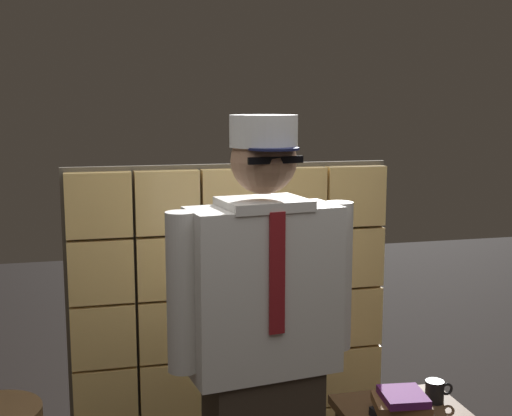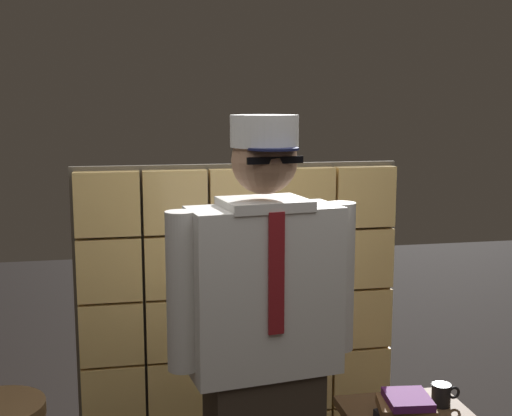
{
  "view_description": "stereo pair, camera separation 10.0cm",
  "coord_description": "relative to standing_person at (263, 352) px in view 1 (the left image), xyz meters",
  "views": [
    {
      "loc": [
        -0.63,
        -1.94,
        1.83
      ],
      "look_at": [
        -0.09,
        0.27,
        1.47
      ],
      "focal_mm": 47.36,
      "sensor_mm": 36.0,
      "label": 1
    },
    {
      "loc": [
        -0.53,
        -1.97,
        1.83
      ],
      "look_at": [
        -0.09,
        0.27,
        1.47
      ],
      "focal_mm": 47.36,
      "sensor_mm": 36.0,
      "label": 2
    }
  ],
  "objects": [
    {
      "name": "book_stack",
      "position": [
        0.61,
        0.11,
        -0.32
      ],
      "size": [
        0.25,
        0.23,
        0.11
      ],
      "color": "black",
      "rests_on": "side_table"
    },
    {
      "name": "glass_block_wall",
      "position": [
        0.05,
        0.81,
        -0.17
      ],
      "size": [
        1.56,
        0.1,
        1.56
      ],
      "color": "#F2C672",
      "rests_on": "ground"
    },
    {
      "name": "coffee_mug",
      "position": [
        0.82,
        0.21,
        -0.33
      ],
      "size": [
        0.13,
        0.08,
        0.09
      ],
      "color": "black",
      "rests_on": "side_table"
    },
    {
      "name": "standing_person",
      "position": [
        0.0,
        0.0,
        0.0
      ],
      "size": [
        0.72,
        0.34,
        1.79
      ],
      "rotation": [
        0.0,
        0.0,
        0.14
      ],
      "color": "#382D23",
      "rests_on": "ground"
    }
  ]
}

